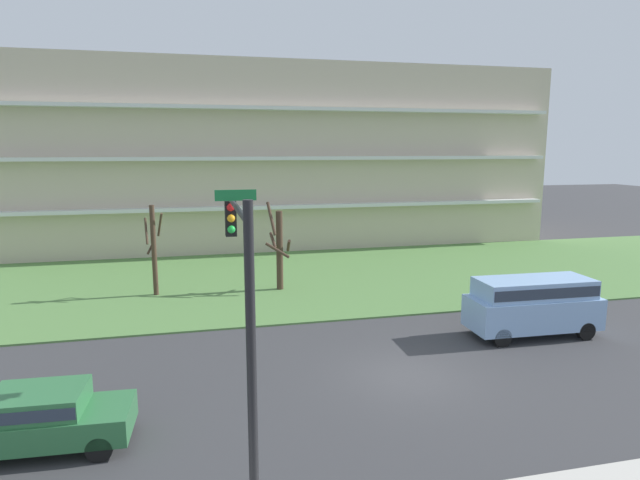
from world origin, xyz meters
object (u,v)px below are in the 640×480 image
(tree_left, at_px, (279,248))
(traffic_signal_mast, at_px, (242,296))
(sedan_green_near_left, at_px, (40,417))
(tree_far_left, at_px, (154,249))
(van_blue_center_left, at_px, (533,302))

(tree_left, xyz_separation_m, traffic_signal_mast, (-3.35, -16.66, 2.20))
(sedan_green_near_left, bearing_deg, traffic_signal_mast, -28.91)
(tree_far_left, height_order, traffic_signal_mast, traffic_signal_mast)
(traffic_signal_mast, bearing_deg, tree_far_left, 99.88)
(tree_far_left, bearing_deg, traffic_signal_mast, -80.12)
(tree_left, bearing_deg, tree_far_left, 176.33)
(traffic_signal_mast, bearing_deg, tree_left, 78.62)
(sedan_green_near_left, bearing_deg, tree_left, 61.84)
(tree_left, distance_m, traffic_signal_mast, 17.14)
(tree_far_left, height_order, sedan_green_near_left, tree_far_left)
(sedan_green_near_left, bearing_deg, van_blue_center_left, 17.63)
(tree_left, bearing_deg, traffic_signal_mast, -101.38)
(tree_far_left, xyz_separation_m, tree_left, (6.33, -0.41, -0.18))
(sedan_green_near_left, bearing_deg, tree_far_left, 85.23)
(sedan_green_near_left, height_order, van_blue_center_left, van_blue_center_left)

